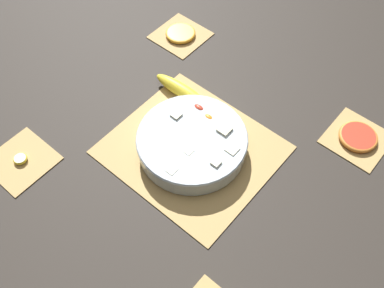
% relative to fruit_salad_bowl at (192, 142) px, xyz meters
% --- Properties ---
extents(ground_plane, '(6.00, 6.00, 0.00)m').
position_rel_fruit_salad_bowl_xyz_m(ground_plane, '(0.00, 0.00, -0.04)').
color(ground_plane, '#2D2823').
extents(bamboo_mat_center, '(0.40, 0.36, 0.01)m').
position_rel_fruit_salad_bowl_xyz_m(bamboo_mat_center, '(0.00, 0.00, -0.03)').
color(bamboo_mat_center, tan).
rests_on(bamboo_mat_center, ground_plane).
extents(coaster_mat_near_left, '(0.15, 0.15, 0.01)m').
position_rel_fruit_salad_bowl_xyz_m(coaster_mat_near_left, '(-0.31, -0.30, -0.03)').
color(coaster_mat_near_left, tan).
rests_on(coaster_mat_near_left, ground_plane).
extents(coaster_mat_near_right, '(0.15, 0.15, 0.01)m').
position_rel_fruit_salad_bowl_xyz_m(coaster_mat_near_right, '(0.31, -0.30, -0.03)').
color(coaster_mat_near_right, tan).
rests_on(coaster_mat_near_right, ground_plane).
extents(coaster_mat_far_right, '(0.15, 0.15, 0.01)m').
position_rel_fruit_salad_bowl_xyz_m(coaster_mat_far_right, '(0.31, 0.31, -0.03)').
color(coaster_mat_far_right, tan).
rests_on(coaster_mat_far_right, ground_plane).
extents(fruit_salad_bowl, '(0.28, 0.28, 0.06)m').
position_rel_fruit_salad_bowl_xyz_m(fruit_salad_bowl, '(0.00, 0.00, 0.00)').
color(fruit_salad_bowl, silver).
rests_on(fruit_salad_bowl, bamboo_mat_center).
extents(whole_banana, '(0.18, 0.04, 0.04)m').
position_rel_fruit_salad_bowl_xyz_m(whole_banana, '(0.14, -0.12, -0.01)').
color(whole_banana, yellow).
rests_on(whole_banana, bamboo_mat_center).
extents(orange_slice_whole, '(0.09, 0.09, 0.01)m').
position_rel_fruit_salad_bowl_xyz_m(orange_slice_whole, '(0.31, -0.30, -0.03)').
color(orange_slice_whole, orange).
rests_on(orange_slice_whole, coaster_mat_near_right).
extents(banana_coin_single, '(0.03, 0.03, 0.01)m').
position_rel_fruit_salad_bowl_xyz_m(banana_coin_single, '(0.31, 0.31, -0.03)').
color(banana_coin_single, '#F4EABC').
rests_on(banana_coin_single, coaster_mat_far_right).
extents(grapefruit_slice, '(0.10, 0.10, 0.01)m').
position_rel_fruit_salad_bowl_xyz_m(grapefruit_slice, '(-0.31, -0.30, -0.02)').
color(grapefruit_slice, red).
rests_on(grapefruit_slice, coaster_mat_near_left).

